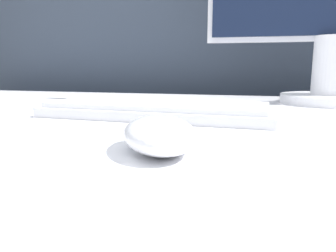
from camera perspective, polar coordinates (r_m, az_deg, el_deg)
partition_panel at (r=1.11m, az=12.36°, el=-0.11°), size 5.00×0.03×1.17m
computer_mouse_near at (r=0.33m, az=-1.50°, el=-1.41°), size 0.11×0.14×0.04m
keyboard at (r=0.55m, az=-1.96°, el=2.86°), size 0.39×0.16×0.02m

